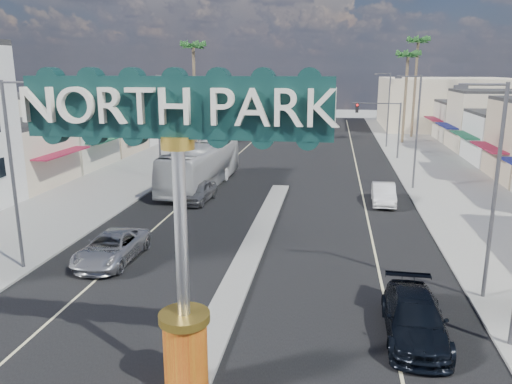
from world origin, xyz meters
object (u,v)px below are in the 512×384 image
(city_bus, at_px, (201,165))
(palm_left_far, at_px, (193,51))
(streetlight_l_near, at_px, (15,167))
(car_parked_right, at_px, (384,194))
(streetlight_r_near, at_px, (492,182))
(gateway_sign, at_px, (180,203))
(suv_left, at_px, (112,248))
(suv_right, at_px, (415,318))
(palm_right_far, at_px, (418,46))
(streetlight_l_mid, at_px, (160,122))
(streetlight_r_far, at_px, (387,106))
(streetlight_r_mid, at_px, (415,126))
(traffic_signal_right, at_px, (382,119))
(palm_right_mid, at_px, (408,59))
(car_parked_left, at_px, (198,192))
(traffic_signal_left, at_px, (214,116))
(streetlight_l_far, at_px, (219,104))

(city_bus, bearing_deg, palm_left_far, 110.53)
(streetlight_l_near, relative_size, car_parked_right, 2.01)
(streetlight_r_near, height_order, palm_left_far, palm_left_far)
(gateway_sign, xyz_separation_m, suv_left, (-6.73, 9.61, -5.20))
(suv_right, bearing_deg, palm_right_far, 83.31)
(streetlight_l_mid, height_order, city_bus, streetlight_l_mid)
(streetlight_r_far, relative_size, city_bus, 0.70)
(streetlight_r_mid, height_order, suv_left, streetlight_r_mid)
(traffic_signal_right, bearing_deg, car_parked_right, -94.11)
(streetlight_l_mid, height_order, palm_right_mid, palm_right_mid)
(car_parked_left, bearing_deg, traffic_signal_left, 105.21)
(streetlight_l_near, height_order, streetlight_l_mid, same)
(streetlight_r_near, distance_m, palm_right_far, 52.71)
(streetlight_r_mid, bearing_deg, palm_left_far, 139.52)
(streetlight_l_mid, relative_size, suv_left, 1.71)
(streetlight_r_near, xyz_separation_m, palm_right_mid, (2.57, 46.00, 5.54))
(traffic_signal_left, relative_size, streetlight_r_mid, 0.67)
(streetlight_l_far, height_order, streetlight_r_far, same)
(streetlight_l_mid, xyz_separation_m, streetlight_l_far, (0.00, 22.00, 0.00))
(traffic_signal_left, relative_size, streetlight_l_far, 0.67)
(streetlight_l_far, bearing_deg, palm_left_far, -142.08)
(streetlight_r_near, bearing_deg, car_parked_left, 139.71)
(streetlight_l_near, distance_m, palm_right_mid, 51.92)
(streetlight_l_far, height_order, suv_left, streetlight_l_far)
(streetlight_l_mid, bearing_deg, city_bus, -23.78)
(car_parked_left, distance_m, car_parked_right, 13.41)
(traffic_signal_right, relative_size, streetlight_l_near, 0.67)
(palm_right_mid, xyz_separation_m, palm_right_far, (2.00, 6.00, 1.78))
(streetlight_l_mid, distance_m, car_parked_left, 9.22)
(streetlight_l_near, height_order, car_parked_left, streetlight_l_near)
(car_parked_right, bearing_deg, city_bus, 169.01)
(streetlight_r_near, xyz_separation_m, city_bus, (-16.95, 18.28, -3.28))
(suv_right, distance_m, car_parked_left, 21.37)
(streetlight_r_far, bearing_deg, traffic_signal_left, -157.80)
(streetlight_l_near, relative_size, palm_left_far, 0.69)
(traffic_signal_left, height_order, car_parked_right, traffic_signal_left)
(traffic_signal_left, xyz_separation_m, car_parked_left, (3.68, -20.49, -3.51))
(gateway_sign, bearing_deg, palm_left_far, 105.15)
(streetlight_r_mid, distance_m, suv_right, 24.26)
(traffic_signal_left, bearing_deg, streetlight_l_far, 98.86)
(streetlight_l_mid, xyz_separation_m, city_bus, (3.91, -1.72, -3.28))
(streetlight_l_near, distance_m, streetlight_r_far, 46.90)
(suv_left, relative_size, suv_right, 1.01)
(streetlight_r_far, bearing_deg, traffic_signal_right, -98.86)
(gateway_sign, height_order, traffic_signal_right, gateway_sign)
(streetlight_r_far, distance_m, palm_left_far, 24.38)
(streetlight_r_far, bearing_deg, gateway_sign, -101.78)
(streetlight_r_near, bearing_deg, streetlight_l_mid, 136.21)
(city_bus, bearing_deg, streetlight_r_mid, 9.73)
(streetlight_r_mid, relative_size, streetlight_r_far, 1.00)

